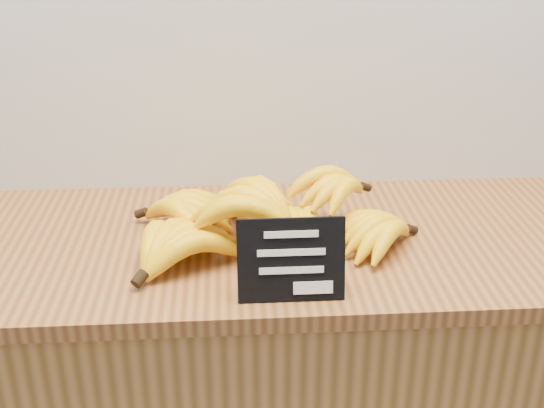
{
  "coord_description": "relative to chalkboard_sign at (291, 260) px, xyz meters",
  "views": [
    {
      "loc": [
        0.04,
        1.61,
        1.52
      ],
      "look_at": [
        0.11,
        2.7,
        1.02
      ],
      "focal_mm": 45.0,
      "sensor_mm": 36.0,
      "label": 1
    }
  ],
  "objects": [
    {
      "name": "chalkboard_sign",
      "position": [
        0.0,
        0.0,
        0.0
      ],
      "size": [
        0.17,
        0.04,
        0.13
      ],
      "primitive_type": "cube",
      "rotation": [
        -0.21,
        0.0,
        0.0
      ],
      "color": "black",
      "rests_on": "counter_top"
    },
    {
      "name": "counter_top",
      "position": [
        -0.02,
        0.21,
        -0.08
      ],
      "size": [
        1.38,
        0.54,
        0.03
      ],
      "primitive_type": "cube",
      "color": "#955C2E",
      "rests_on": "counter"
    },
    {
      "name": "banana_pile",
      "position": [
        -0.05,
        0.2,
        -0.02
      ],
      "size": [
        0.56,
        0.39,
        0.12
      ],
      "color": "yellow",
      "rests_on": "counter_top"
    }
  ]
}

